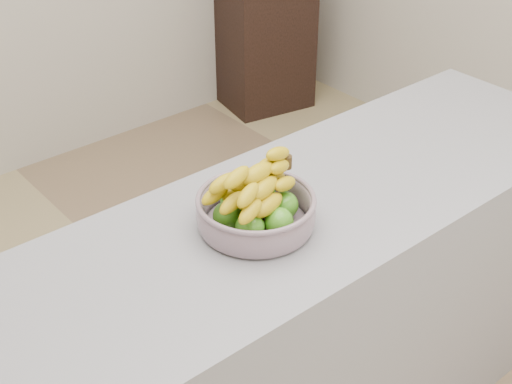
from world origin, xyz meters
TOP-DOWN VIEW (x-y plane):
  - counter at (0.00, -0.16)m, footprint 2.00×0.60m
  - cabinet at (1.52, 1.78)m, footprint 0.55×0.47m
  - fruit_bowl at (-0.17, -0.16)m, footprint 0.29×0.29m

SIDE VIEW (x-z plane):
  - cabinet at x=1.52m, z-range 0.00..0.87m
  - counter at x=0.00m, z-range 0.00..0.90m
  - fruit_bowl at x=-0.17m, z-range 0.87..1.04m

